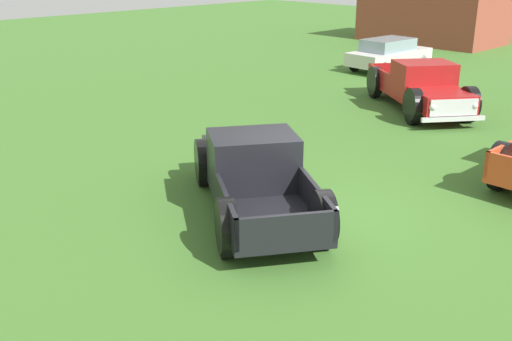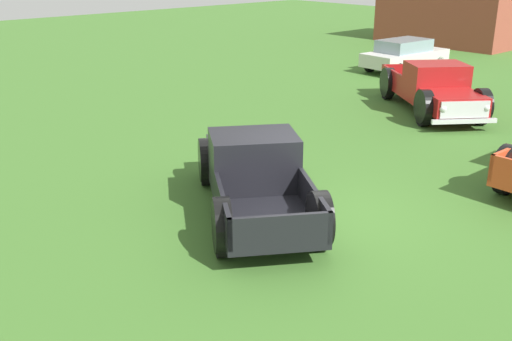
{
  "view_description": "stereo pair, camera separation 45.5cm",
  "coord_description": "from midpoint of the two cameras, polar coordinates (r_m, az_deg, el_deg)",
  "views": [
    {
      "loc": [
        6.95,
        -8.36,
        4.89
      ],
      "look_at": [
        -0.84,
        -0.74,
        0.9
      ],
      "focal_mm": 42.0,
      "sensor_mm": 36.0,
      "label": 1
    },
    {
      "loc": [
        7.26,
        -8.03,
        4.89
      ],
      "look_at": [
        -0.84,
        -0.74,
        0.9
      ],
      "focal_mm": 42.0,
      "sensor_mm": 36.0,
      "label": 2
    }
  ],
  "objects": [
    {
      "name": "ground_plane",
      "position": [
        11.9,
        6.47,
        -4.29
      ],
      "size": [
        80.0,
        80.0,
        0.0
      ],
      "primitive_type": "plane",
      "color": "#3D6B28"
    },
    {
      "name": "brick_pavilion",
      "position": [
        36.43,
        18.63,
        14.37
      ],
      "size": [
        7.42,
        4.46,
        3.76
      ],
      "color": "brown",
      "rests_on": "ground_plane"
    },
    {
      "name": "pickup_truck_foreground",
      "position": [
        12.0,
        0.81,
        -0.15
      ],
      "size": [
        5.2,
        4.23,
        1.54
      ],
      "color": "black",
      "rests_on": "ground_plane"
    },
    {
      "name": "sedan_distant_b",
      "position": [
        27.16,
        14.46,
        10.65
      ],
      "size": [
        1.9,
        4.17,
        1.36
      ],
      "color": "silver",
      "rests_on": "ground_plane"
    },
    {
      "name": "pickup_truck_behind_left",
      "position": [
        20.04,
        17.37,
        7.32
      ],
      "size": [
        5.32,
        4.59,
        1.6
      ],
      "color": "maroon",
      "rests_on": "ground_plane"
    }
  ]
}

